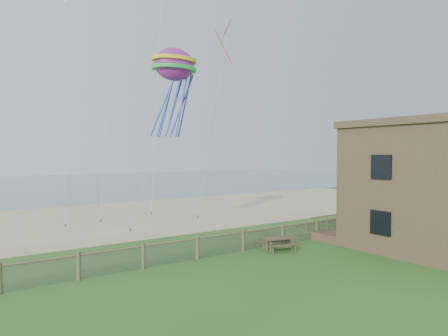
{
  "coord_description": "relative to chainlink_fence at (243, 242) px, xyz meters",
  "views": [
    {
      "loc": [
        -13.59,
        -11.66,
        5.48
      ],
      "look_at": [
        0.08,
        8.0,
        4.65
      ],
      "focal_mm": 32.0,
      "sensor_mm": 36.0,
      "label": 1
    }
  ],
  "objects": [
    {
      "name": "ocean",
      "position": [
        0.0,
        60.0,
        -0.55
      ],
      "size": [
        160.0,
        68.0,
        0.02
      ],
      "primitive_type": "cube",
      "color": "slate",
      "rests_on": "ground"
    },
    {
      "name": "ground",
      "position": [
        0.0,
        -6.0,
        -0.55
      ],
      "size": [
        160.0,
        160.0,
        0.0
      ],
      "primitive_type": "plane",
      "color": "#24541C",
      "rests_on": "ground"
    },
    {
      "name": "octopus_kite",
      "position": [
        -1.0,
        6.25,
        9.23
      ],
      "size": [
        3.77,
        3.24,
        6.54
      ],
      "primitive_type": null,
      "rotation": [
        0.0,
        0.0,
        -0.37
      ],
      "color": "#F12648"
    },
    {
      "name": "motel_deck",
      "position": [
        13.0,
        -1.0,
        -0.3
      ],
      "size": [
        15.0,
        2.0,
        0.5
      ],
      "primitive_type": "cube",
      "color": "brown",
      "rests_on": "ground"
    },
    {
      "name": "picnic_table",
      "position": [
        1.87,
        -1.0,
        -0.17
      ],
      "size": [
        2.08,
        1.77,
        0.76
      ],
      "primitive_type": null,
      "rotation": [
        0.0,
        0.0,
        -0.26
      ],
      "color": "brown",
      "rests_on": "ground"
    },
    {
      "name": "sand_beach",
      "position": [
        0.0,
        16.0,
        -0.55
      ],
      "size": [
        72.0,
        20.0,
        0.02
      ],
      "primitive_type": "cube",
      "color": "tan",
      "rests_on": "ground"
    },
    {
      "name": "chainlink_fence",
      "position": [
        0.0,
        0.0,
        0.0
      ],
      "size": [
        36.2,
        0.2,
        1.25
      ],
      "primitive_type": null,
      "color": "brown",
      "rests_on": "ground"
    },
    {
      "name": "kite_red",
      "position": [
        4.35,
        7.67,
        13.87
      ],
      "size": [
        2.15,
        1.91,
        2.82
      ],
      "primitive_type": null,
      "rotation": [
        0.44,
        0.0,
        1.05
      ],
      "color": "red"
    }
  ]
}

